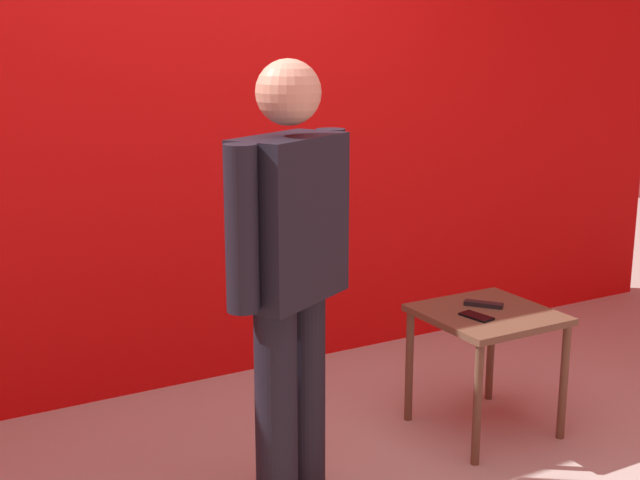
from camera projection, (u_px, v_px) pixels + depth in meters
The scene contains 5 objects.
back_wall_red at pixel (209, 92), 4.12m from camera, with size 6.13×0.12×2.92m, color red.
standing_person at pixel (290, 269), 2.97m from camera, with size 0.62×0.40×1.65m.
side_table at pixel (487, 329), 3.70m from camera, with size 0.54×0.54×0.56m.
cell_phone at pixel (476, 316), 3.59m from camera, with size 0.07×0.14×0.01m, color black.
tv_remote at pixel (483, 304), 3.74m from camera, with size 0.04×0.17×0.02m, color black.
Camera 1 is at (-1.57, -2.29, 1.71)m, focal length 47.34 mm.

